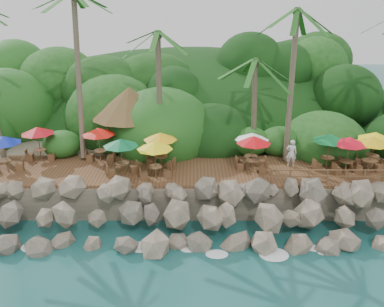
{
  "coord_description": "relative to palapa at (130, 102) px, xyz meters",
  "views": [
    {
      "loc": [
        0.05,
        -18.06,
        12.43
      ],
      "look_at": [
        0.0,
        6.0,
        3.4
      ],
      "focal_mm": 37.6,
      "sensor_mm": 36.0,
      "label": 1
    }
  ],
  "objects": [
    {
      "name": "seawall",
      "position": [
        4.46,
        -8.08,
        -4.64
      ],
      "size": [
        29.0,
        4.0,
        2.3
      ],
      "primitive_type": null,
      "color": "gray",
      "rests_on": "ground"
    },
    {
      "name": "palms",
      "position": [
        4.67,
        -1.41,
        5.78
      ],
      "size": [
        33.29,
        6.97,
        12.11
      ],
      "color": "brown",
      "rests_on": "ground"
    },
    {
      "name": "jungle_hill",
      "position": [
        4.46,
        13.42,
        -5.79
      ],
      "size": [
        44.8,
        28.0,
        15.4
      ],
      "primitive_type": "ellipsoid",
      "color": "#143811",
      "rests_on": "ground"
    },
    {
      "name": "waiter",
      "position": [
        10.96,
        -3.59,
        -2.56
      ],
      "size": [
        0.78,
        0.61,
        1.87
      ],
      "primitive_type": "imported",
      "rotation": [
        0.0,
        0.0,
        2.87
      ],
      "color": "silver",
      "rests_on": "terrace"
    },
    {
      "name": "terrace",
      "position": [
        4.46,
        -4.08,
        -3.59
      ],
      "size": [
        26.0,
        5.0,
        0.2
      ],
      "primitive_type": "cube",
      "color": "brown",
      "rests_on": "land_base"
    },
    {
      "name": "land_base",
      "position": [
        4.46,
        5.92,
        -4.74
      ],
      "size": [
        32.0,
        25.2,
        2.1
      ],
      "primitive_type": "cube",
      "color": "gray",
      "rests_on": "ground"
    },
    {
      "name": "jungle_foliage",
      "position": [
        4.46,
        4.92,
        -5.79
      ],
      "size": [
        44.0,
        16.0,
        12.0
      ],
      "primitive_type": null,
      "color": "#143811",
      "rests_on": "ground"
    },
    {
      "name": "foam_line",
      "position": [
        4.46,
        -9.78,
        -5.76
      ],
      "size": [
        25.2,
        0.8,
        0.06
      ],
      "color": "white",
      "rests_on": "ground"
    },
    {
      "name": "palapa",
      "position": [
        0.0,
        0.0,
        0.0
      ],
      "size": [
        5.54,
        5.54,
        4.6
      ],
      "color": "brown",
      "rests_on": "ground"
    },
    {
      "name": "dining_clusters",
      "position": [
        5.48,
        -4.05,
        -1.51
      ],
      "size": [
        25.8,
        5.21,
        2.38
      ],
      "color": "brown",
      "rests_on": "terrace"
    },
    {
      "name": "railing",
      "position": [
        13.01,
        -6.43,
        -2.88
      ],
      "size": [
        8.3,
        0.1,
        1.0
      ],
      "color": "brown",
      "rests_on": "terrace"
    },
    {
      "name": "ground",
      "position": [
        4.46,
        -10.08,
        -5.79
      ],
      "size": [
        140.0,
        140.0,
        0.0
      ],
      "primitive_type": "plane",
      "color": "#19514F",
      "rests_on": "ground"
    }
  ]
}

